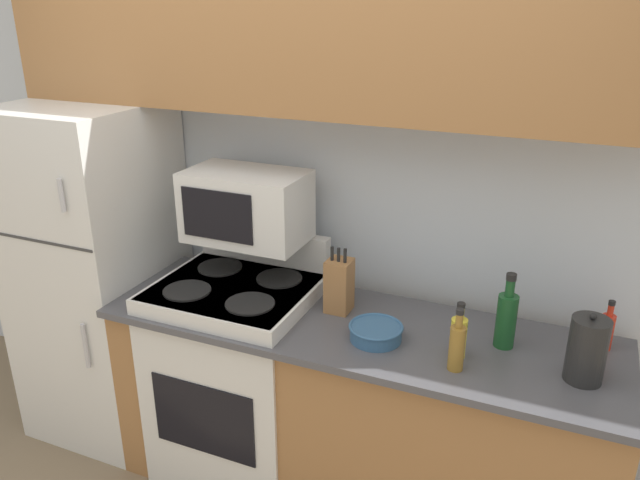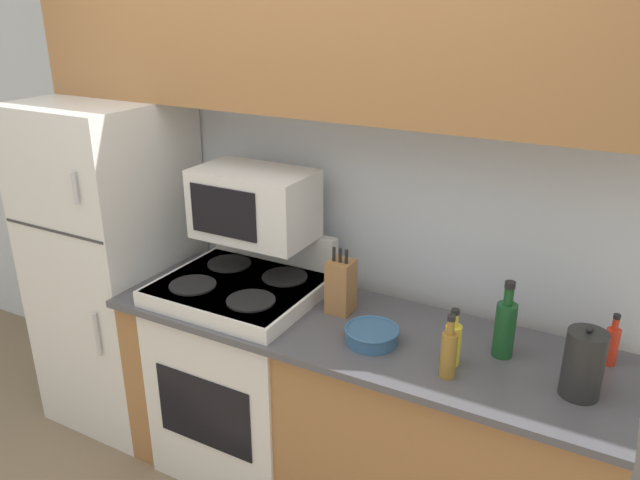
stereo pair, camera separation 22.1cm
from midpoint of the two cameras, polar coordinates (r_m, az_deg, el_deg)
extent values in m
cube|color=silver|center=(2.87, -1.94, 4.28)|extent=(8.00, 0.05, 2.55)
cube|color=#9E6B3D|center=(2.81, 0.84, -15.75)|extent=(2.10, 0.60, 0.85)
cube|color=#4C4C51|center=(2.55, 0.72, -8.11)|extent=(2.10, 0.64, 0.03)
cube|color=silver|center=(3.32, -21.37, -2.92)|extent=(0.65, 0.68, 1.67)
cube|color=#383838|center=(3.00, -26.48, -0.05)|extent=(0.63, 0.01, 0.01)
cylinder|color=#B7B7BC|center=(2.77, -24.72, 3.70)|extent=(0.02, 0.02, 0.14)
cylinder|color=#B7B7BC|center=(3.04, -22.65, -8.98)|extent=(0.02, 0.02, 0.22)
cube|color=#9E6B3D|center=(2.58, -3.95, 19.43)|extent=(2.75, 0.31, 0.72)
cube|color=silver|center=(2.99, -9.55, -12.37)|extent=(0.68, 0.60, 0.95)
cube|color=black|center=(2.80, -12.95, -15.77)|extent=(0.49, 0.01, 0.34)
cube|color=#2D2D2D|center=(2.76, -10.14, -4.24)|extent=(0.65, 0.58, 0.01)
cube|color=silver|center=(2.94, -7.25, -0.53)|extent=(0.65, 0.06, 0.16)
cylinder|color=black|center=(2.74, -14.35, -4.55)|extent=(0.20, 0.20, 0.01)
cylinder|color=black|center=(2.58, -8.89, -5.82)|extent=(0.20, 0.20, 0.01)
cylinder|color=black|center=(2.93, -11.27, -2.50)|extent=(0.20, 0.20, 0.01)
cylinder|color=black|center=(2.78, -6.03, -3.54)|extent=(0.20, 0.20, 0.01)
cube|color=silver|center=(2.74, -9.03, 3.05)|extent=(0.52, 0.31, 0.31)
cube|color=black|center=(2.65, -11.78, 2.17)|extent=(0.33, 0.01, 0.22)
cube|color=#9E6B3D|center=(2.60, -0.67, -4.24)|extent=(0.10, 0.11, 0.23)
cylinder|color=black|center=(2.54, -1.37, -1.29)|extent=(0.01, 0.01, 0.06)
cylinder|color=black|center=(2.53, -0.78, -1.39)|extent=(0.01, 0.01, 0.06)
cylinder|color=black|center=(2.52, -0.20, -1.49)|extent=(0.01, 0.01, 0.06)
cylinder|color=#335B84|center=(2.43, 2.52, -8.56)|extent=(0.20, 0.20, 0.06)
torus|color=#335B84|center=(2.42, 2.53, -7.98)|extent=(0.21, 0.21, 0.01)
cylinder|color=#194C23|center=(2.42, 14.15, -7.27)|extent=(0.08, 0.08, 0.21)
cylinder|color=#194C23|center=(2.36, 14.46, -4.33)|extent=(0.03, 0.03, 0.07)
cylinder|color=black|center=(2.34, 14.56, -3.34)|extent=(0.04, 0.04, 0.02)
cylinder|color=red|center=(2.54, 22.48, -7.84)|extent=(0.05, 0.05, 0.14)
cylinder|color=red|center=(2.50, 22.78, -6.00)|extent=(0.02, 0.02, 0.04)
cylinder|color=black|center=(2.49, 22.88, -5.38)|extent=(0.02, 0.03, 0.02)
cylinder|color=olive|center=(2.26, 9.63, -9.82)|extent=(0.06, 0.06, 0.17)
cylinder|color=olive|center=(2.20, 9.81, -7.36)|extent=(0.03, 0.03, 0.05)
cylinder|color=black|center=(2.18, 9.87, -6.54)|extent=(0.03, 0.03, 0.02)
cylinder|color=gold|center=(2.33, 9.87, -8.89)|extent=(0.06, 0.06, 0.15)
cylinder|color=gold|center=(2.28, 10.03, -6.70)|extent=(0.03, 0.03, 0.05)
cylinder|color=black|center=(2.27, 10.08, -5.97)|extent=(0.03, 0.03, 0.02)
cylinder|color=black|center=(2.29, 20.70, -9.46)|extent=(0.13, 0.13, 0.24)
sphere|color=black|center=(2.23, 21.14, -6.59)|extent=(0.02, 0.02, 0.02)
camera|label=1|loc=(0.11, -92.59, -1.02)|focal=35.00mm
camera|label=2|loc=(0.11, 87.41, 1.02)|focal=35.00mm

